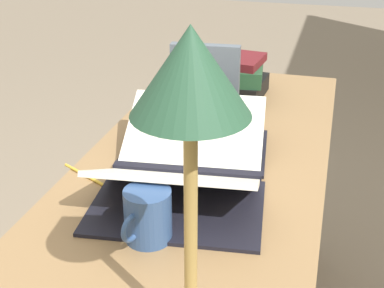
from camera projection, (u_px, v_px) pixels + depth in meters
name	position (u px, v px, depth m)	size (l,w,h in m)	color
reading_desk	(196.00, 214.00, 1.27)	(1.58, 0.58, 0.75)	#937047
open_book	(186.00, 162.00, 1.21)	(0.57, 0.41, 0.12)	black
book_stack_tall	(220.00, 75.00, 1.68)	(0.25, 0.29, 0.13)	black
book_standing_upright	(205.00, 83.00, 1.48)	(0.05, 0.19, 0.22)	slate
reading_lamp	(191.00, 115.00, 0.63)	(0.15, 0.15, 0.46)	tan
coffee_mug	(147.00, 216.00, 0.98)	(0.12, 0.09, 0.10)	#335184
pencil	(85.00, 175.00, 1.22)	(0.07, 0.13, 0.01)	gold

